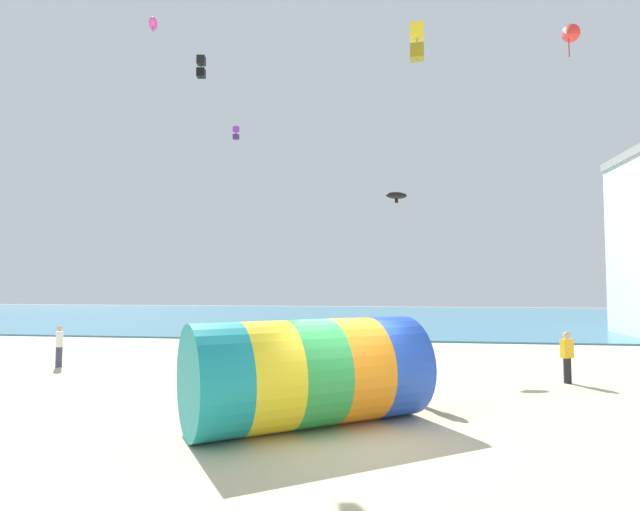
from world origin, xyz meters
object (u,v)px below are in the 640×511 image
kite_magenta_parafoil (153,24)px  kite_yellow_box (417,42)px  kite_purple_box (236,133)px  cooler_box (390,405)px  kite_black_parafoil (396,195)px  bystander_mid_beach (567,357)px  kite_handler (421,374)px  giant_inflatable_tube (309,372)px  kite_red_delta (569,33)px  bystander_near_water (59,346)px  kite_black_box (201,67)px

kite_magenta_parafoil → kite_yellow_box: (9.41, 5.01, 1.17)m
kite_purple_box → cooler_box: size_ratio=1.41×
kite_black_parafoil → bystander_mid_beach: bearing=-40.2°
kite_handler → bystander_mid_beach: 6.16m
kite_yellow_box → giant_inflatable_tube: bearing=-107.6°
kite_magenta_parafoil → cooler_box: size_ratio=1.73×
kite_magenta_parafoil → kite_red_delta: bearing=-0.8°
kite_magenta_parafoil → kite_black_parafoil: bearing=34.1°
kite_magenta_parafoil → bystander_mid_beach: (13.87, 1.23, -11.51)m
kite_black_parafoil → bystander_near_water: bearing=-163.4°
kite_handler → kite_red_delta: 11.38m
kite_purple_box → cooler_box: 18.43m
kite_handler → cooler_box: kite_handler is taller
kite_black_box → kite_black_parafoil: (6.77, 5.62, -3.69)m
kite_yellow_box → kite_magenta_parafoil: bearing=-152.0°
cooler_box → kite_purple_box: bearing=122.8°
giant_inflatable_tube → kite_red_delta: 13.03m
kite_yellow_box → bystander_mid_beach: bearing=-40.4°
kite_handler → kite_yellow_box: kite_yellow_box is taller
kite_red_delta → bystander_near_water: (-18.26, 2.05, -10.13)m
kite_black_box → cooler_box: 12.82m
kite_handler → giant_inflatable_tube: bearing=-140.6°
kite_purple_box → kite_black_parafoil: size_ratio=0.72×
bystander_mid_beach → kite_handler: bearing=-142.5°
giant_inflatable_tube → kite_yellow_box: (3.09, 9.72, 12.32)m
kite_red_delta → bystander_mid_beach: (0.16, 1.41, -10.09)m
kite_magenta_parafoil → bystander_near_water: 12.55m
kite_purple_box → kite_red_delta: (13.56, -9.36, -0.29)m
kite_yellow_box → bystander_near_water: kite_yellow_box is taller
kite_red_delta → cooler_box: 12.49m
kite_red_delta → bystander_mid_beach: size_ratio=0.66×
kite_magenta_parafoil → bystander_near_water: (-4.55, 1.86, -11.55)m
kite_black_parafoil → bystander_near_water: kite_black_parafoil is taller
giant_inflatable_tube → kite_magenta_parafoil: (-6.33, 4.70, 11.15)m
kite_purple_box → kite_magenta_parafoil: size_ratio=0.81×
kite_handler → bystander_near_water: size_ratio=1.05×
bystander_mid_beach → kite_yellow_box: bearing=139.6°
kite_handler → kite_magenta_parafoil: kite_magenta_parafoil is taller
kite_magenta_parafoil → kite_black_box: size_ratio=1.13×
kite_purple_box → kite_black_box: 9.18m
kite_magenta_parafoil → kite_red_delta: kite_magenta_parafoil is taller
bystander_mid_beach → kite_black_parafoil: bearing=139.8°
kite_handler → kite_yellow_box: 14.75m
kite_black_parafoil → kite_magenta_parafoil: bearing=-145.9°
giant_inflatable_tube → kite_purple_box: (-6.18, 13.88, 10.03)m
kite_purple_box → kite_yellow_box: 10.41m
giant_inflatable_tube → kite_purple_box: kite_purple_box is taller
kite_purple_box → cooler_box: bearing=-57.2°
kite_magenta_parafoil → kite_yellow_box: kite_yellow_box is taller
kite_yellow_box → kite_black_parafoil: 6.56m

